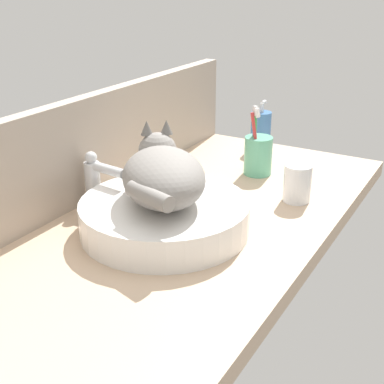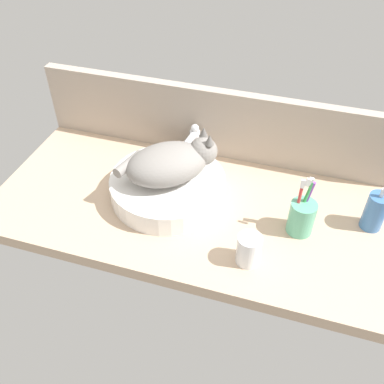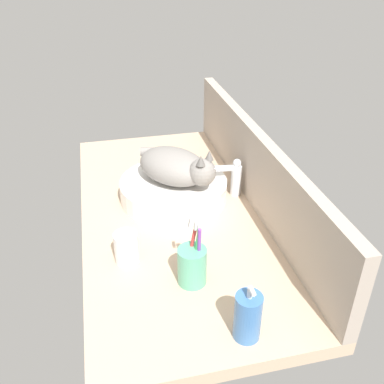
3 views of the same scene
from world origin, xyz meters
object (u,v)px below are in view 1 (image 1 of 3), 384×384
object	(u,v)px
cat	(163,173)
toothbrush_cup	(258,154)
soap_dispenser	(261,131)
faucet	(96,179)
water_glass	(297,186)
sink_basin	(165,216)

from	to	relation	value
cat	toothbrush_cup	size ratio (longest dim) A/B	1.61
soap_dispenser	toothbrush_cup	xyz separation A→B (cm)	(-19.86, -7.79, -0.44)
faucet	soap_dispenser	bearing A→B (deg)	-14.73
cat	water_glass	distance (cm)	35.74
faucet	water_glass	world-z (taller)	faucet
cat	soap_dispenser	size ratio (longest dim) A/B	1.99
toothbrush_cup	water_glass	distance (cm)	19.74
sink_basin	faucet	distance (cm)	20.66
sink_basin	toothbrush_cup	distance (cm)	41.66
sink_basin	faucet	bearing A→B (deg)	83.73
cat	faucet	size ratio (longest dim) A/B	2.21
cat	toothbrush_cup	world-z (taller)	cat
sink_basin	toothbrush_cup	world-z (taller)	toothbrush_cup
cat	faucet	world-z (taller)	cat
faucet	water_glass	size ratio (longest dim) A/B	1.49
faucet	soap_dispenser	world-z (taller)	soap_dispenser
soap_dispenser	toothbrush_cup	world-z (taller)	toothbrush_cup
toothbrush_cup	water_glass	xyz separation A→B (cm)	(-11.97, -15.61, -1.66)
sink_basin	cat	xyz separation A→B (cm)	(1.00, 0.93, 9.21)
cat	water_glass	world-z (taller)	cat
sink_basin	soap_dispenser	xyz separation A→B (cm)	(61.35, 4.64, 2.56)
faucet	water_glass	distance (cm)	47.67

